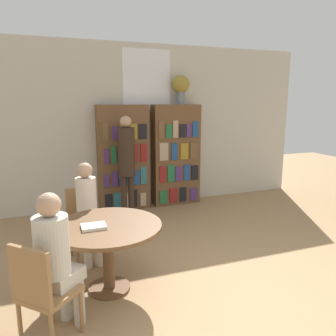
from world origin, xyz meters
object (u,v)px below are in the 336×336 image
Objects in this scene: bookshelf_left at (123,158)px; seated_reader_right at (56,254)px; bookshelf_right at (176,155)px; chair_near_camera at (42,290)px; chair_left_side at (85,219)px; seated_reader_left at (88,208)px; flower_vase at (181,86)px; librarian_standing at (127,157)px; reading_table at (108,237)px.

bookshelf_left is 1.52× the size of seated_reader_right.
bookshelf_right is 2.14× the size of chair_near_camera.
chair_near_camera is at bearing 63.00° from chair_left_side.
seated_reader_left is at bearing 116.86° from seated_reader_right.
bookshelf_right is 1.53× the size of seated_reader_left.
flower_vase reaches higher than seated_reader_left.
bookshelf_right is 1.10× the size of librarian_standing.
seated_reader_right is at bearing 90.00° from chair_near_camera.
seated_reader_right is at bearing 66.17° from chair_left_side.
seated_reader_left is (-1.99, -1.91, -1.55)m from flower_vase.
librarian_standing is at bearing -95.58° from bookshelf_left.
seated_reader_right is at bearing 62.86° from seated_reader_left.
bookshelf_right is 2.62m from chair_left_side.
librarian_standing is (-1.17, -0.51, -1.19)m from flower_vase.
reading_table is 0.72m from seated_reader_left.
flower_vase reaches higher than librarian_standing.
seated_reader_left is (-0.86, -1.91, -0.25)m from bookshelf_left.
seated_reader_right reaches higher than reading_table.
seated_reader_left is (0.03, -0.18, 0.20)m from chair_left_side.
chair_left_side is 0.51× the size of librarian_standing.
flower_vase is 4.47m from chair_near_camera.
chair_left_side is at bearing 120.17° from seated_reader_right.
bookshelf_right is at bearing 24.94° from librarian_standing.
librarian_standing is at bearing -129.19° from seated_reader_left.
flower_vase is at bearing 0.25° from bookshelf_left.
seated_reader_right is at bearing -126.17° from bookshelf_right.
seated_reader_right reaches higher than chair_near_camera.
seated_reader_left is (-0.11, 0.71, 0.11)m from reading_table.
bookshelf_left is at bearing -179.75° from flower_vase.
flower_vase is 0.31× the size of librarian_standing.
flower_vase is 1.75m from librarian_standing.
flower_vase is at bearing -148.49° from chair_left_side.
seated_reader_left is 0.72× the size of librarian_standing.
flower_vase is at bearing -145.25° from seated_reader_left.
reading_table is 1.26× the size of chair_left_side.
flower_vase reaches higher than reading_table.
bookshelf_right is 2.70m from seated_reader_left.
bookshelf_right reaches higher than seated_reader_left.
librarian_standing is (1.33, 2.75, 0.56)m from chair_near_camera.
bookshelf_left is 3.59× the size of flower_vase.
bookshelf_left is 1.03m from bookshelf_right.
bookshelf_right reaches higher than chair_near_camera.
seated_reader_right reaches higher than chair_left_side.
bookshelf_right is (1.03, -0.00, 0.00)m from bookshelf_left.
bookshelf_left and bookshelf_right have the same top height.
bookshelf_left is 2.14× the size of chair_near_camera.
flower_vase is 0.42× the size of seated_reader_right.
bookshelf_left is at bearing 111.82° from chair_near_camera.
bookshelf_left is 2.11m from seated_reader_left.
seated_reader_right is 0.72× the size of librarian_standing.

